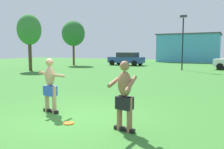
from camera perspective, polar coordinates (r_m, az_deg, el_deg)
ground_plane at (r=6.81m, az=-9.16°, el=-10.17°), size 80.00×80.00×0.00m
player_with_cap at (r=7.29m, az=-14.75°, el=-2.02°), size 0.65×0.66×1.64m
player_in_black at (r=5.42m, az=3.01°, el=-4.92°), size 0.60×0.65×1.64m
frisbee at (r=6.26m, az=-10.51°, el=-11.54°), size 0.27×0.27×0.03m
car_blue_mid_lot at (r=29.08m, az=3.55°, el=3.87°), size 4.38×2.19×1.58m
lamp_post at (r=22.75m, az=16.81°, el=8.89°), size 0.60×0.24×5.03m
outbuilding_behind_lot at (r=39.55m, az=18.15°, el=6.12°), size 9.31×6.34×4.36m
tree_left_field at (r=22.99m, az=-19.44°, el=10.12°), size 2.15×2.15×5.11m
tree_near_building at (r=29.49m, az=-9.36°, el=9.78°), size 2.80×2.80×5.45m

